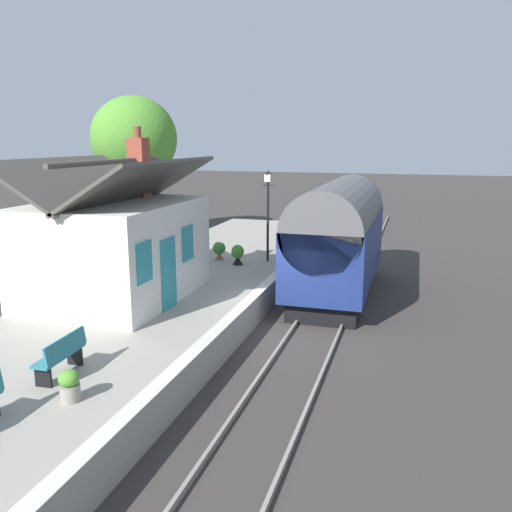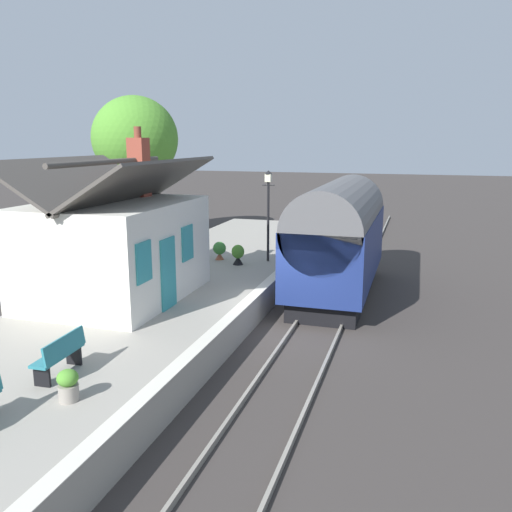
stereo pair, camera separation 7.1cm
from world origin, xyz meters
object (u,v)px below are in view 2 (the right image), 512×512
bench_near_building (60,354)px  planter_edge_far (286,231)px  train (338,238)px  planter_corner_building (183,249)px  planter_edge_near (68,385)px  station_sign_board (295,222)px  planter_by_door (220,250)px  tree_mid_background (135,139)px  planter_under_sign (238,254)px  lamp_post_platform (268,198)px  station_building (116,246)px

bench_near_building → planter_edge_far: size_ratio=1.90×
train → planter_corner_building: bearing=82.8°
planter_edge_near → station_sign_board: bearing=-2.8°
planter_by_door → planter_corner_building: planter_by_door is taller
planter_edge_far → planter_edge_near: size_ratio=1.19×
tree_mid_background → train: bearing=-122.6°
train → planter_edge_far: bearing=30.0°
planter_under_sign → tree_mid_background: (8.39, 9.10, 4.51)m
planter_by_door → station_sign_board: (3.45, -2.40, 0.78)m
train → lamp_post_platform: bearing=73.3°
planter_edge_far → tree_mid_background: size_ratio=0.09×
bench_near_building → train: bearing=-21.2°
station_building → planter_under_sign: 5.90m
station_sign_board → bench_near_building: bearing=173.8°
lamp_post_platform → station_sign_board: size_ratio=2.35×
station_building → planter_corner_building: station_building is taller
bench_near_building → station_building: bearing=19.6°
bench_near_building → station_sign_board: bearing=-6.2°
planter_edge_near → bench_near_building: bearing=42.7°
bench_near_building → planter_edge_far: 16.92m
planter_corner_building → lamp_post_platform: (0.05, -3.77, 2.29)m
station_building → planter_edge_near: (-6.35, -2.78, -1.31)m
bench_near_building → lamp_post_platform: 11.99m
planter_corner_building → lamp_post_platform: bearing=-89.3°
planter_edge_far → lamp_post_platform: lamp_post_platform is taller
planter_by_door → tree_mid_background: bearing=46.1°
train → bench_near_building: (-10.85, 4.21, -0.81)m
planter_by_door → lamp_post_platform: bearing=-81.0°
train → planter_edge_near: bearing=164.0°
planter_under_sign → tree_mid_background: bearing=47.3°
planter_under_sign → lamp_post_platform: size_ratio=0.22×
station_building → planter_corner_building: bearing=5.6°
train → planter_corner_building: 6.89m
planter_edge_far → bench_near_building: bearing=177.6°
station_building → station_sign_board: 10.10m
tree_mid_background → planter_edge_far: bearing=-103.4°
planter_edge_far → station_sign_board: (-2.02, -0.90, 0.81)m
station_sign_board → lamp_post_platform: bearing=172.8°
planter_edge_far → planter_corner_building: bearing=147.9°
planter_edge_near → planter_corner_building: planter_edge_near is taller
lamp_post_platform → planter_edge_far: bearing=5.6°
planter_edge_near → planter_under_sign: bearing=2.9°
planter_under_sign → tree_mid_background: 13.17m
planter_edge_far → planter_edge_near: planter_edge_far is taller
planter_edge_far → planter_by_door: (-5.48, 1.49, 0.03)m
planter_under_sign → planter_corner_building: size_ratio=0.79×
station_building → lamp_post_platform: size_ratio=1.61×
tree_mid_background → planter_by_door: bearing=-133.9°
lamp_post_platform → tree_mid_background: size_ratio=0.45×
train → planter_by_door: 5.10m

